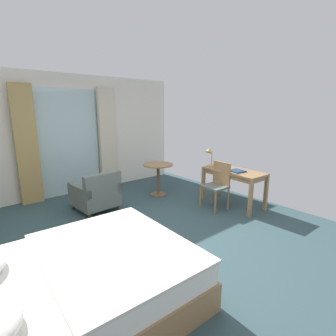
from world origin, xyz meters
TOP-DOWN VIEW (x-y plane):
  - ground at (0.00, 0.00)m, footprint 5.66×6.54m
  - wall_back at (0.00, 3.01)m, footprint 5.26×0.12m
  - balcony_glass_door at (-0.09, 2.93)m, footprint 1.31×0.02m
  - curtain_panel_left at (-0.97, 2.83)m, footprint 0.41×0.10m
  - curtain_panel_right at (0.79, 2.83)m, footprint 0.42×0.10m
  - bed at (-1.35, -0.68)m, footprint 2.13×1.74m
  - writing_desk at (2.12, 0.12)m, footprint 0.59×1.23m
  - desk_chair at (1.76, 0.23)m, footprint 0.42×0.45m
  - desk_lamp at (2.00, 0.66)m, footprint 0.28×0.18m
  - closed_book at (2.07, 0.02)m, footprint 0.30×0.31m
  - armchair_by_window at (-0.12, 1.61)m, footprint 0.78×0.82m
  - round_cafe_table at (1.34, 1.57)m, footprint 0.66×0.66m

SIDE VIEW (x-z plane):
  - ground at x=0.00m, z-range -0.10..0.00m
  - bed at x=-1.35m, z-range -0.21..0.78m
  - armchair_by_window at x=-0.12m, z-range -0.07..0.70m
  - desk_chair at x=1.76m, z-range 0.06..0.96m
  - round_cafe_table at x=1.34m, z-range 0.17..0.88m
  - writing_desk at x=2.12m, z-range 0.27..0.99m
  - closed_book at x=2.07m, z-range 0.72..0.75m
  - desk_lamp at x=2.00m, z-range 0.79..1.22m
  - balcony_glass_door at x=-0.09m, z-range 0.00..2.33m
  - curtain_panel_left at x=-0.97m, z-range 0.00..2.38m
  - curtain_panel_right at x=0.79m, z-range 0.00..2.38m
  - wall_back at x=0.00m, z-range 0.00..2.65m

